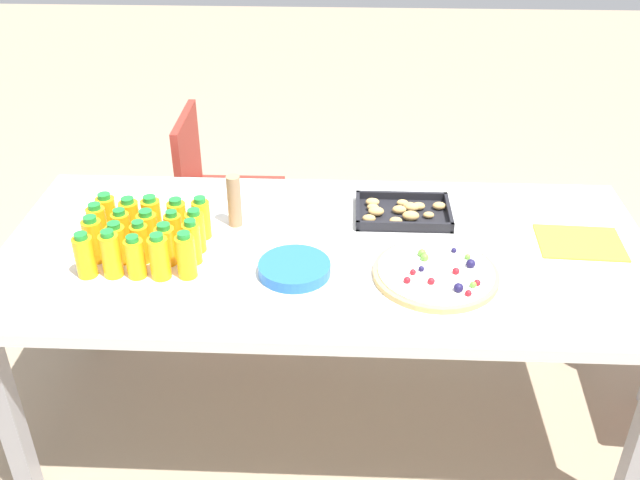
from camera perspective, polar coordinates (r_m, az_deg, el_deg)
ground_plane at (r=2.69m, az=0.44°, el=-13.79°), size 12.00×12.00×0.00m
party_table at (r=2.27m, az=0.51°, el=-1.94°), size 2.02×0.93×0.73m
chair_far_left at (r=3.09m, az=-8.08°, el=3.97°), size 0.40×0.40×0.83m
juice_bottle_0 at (r=2.18m, az=-18.14°, el=-1.21°), size 0.06×0.06×0.14m
juice_bottle_1 at (r=2.15m, az=-16.23°, el=-1.13°), size 0.06×0.06×0.15m
juice_bottle_2 at (r=2.14m, az=-14.43°, el=-1.37°), size 0.06×0.06×0.13m
juice_bottle_3 at (r=2.11m, az=-12.61°, el=-1.35°), size 0.06×0.06×0.14m
juice_bottle_4 at (r=2.10m, az=-10.57°, el=-1.25°), size 0.06×0.06×0.15m
juice_bottle_5 at (r=2.24m, az=-17.48°, el=0.01°), size 0.06×0.06×0.15m
juice_bottle_6 at (r=2.22m, az=-15.80°, el=-0.29°), size 0.06×0.06×0.13m
juice_bottle_7 at (r=2.20m, az=-14.03°, el=-0.20°), size 0.05×0.05×0.14m
juice_bottle_8 at (r=2.18m, az=-12.11°, el=-0.39°), size 0.06×0.06×0.13m
juice_bottle_9 at (r=2.16m, az=-10.09°, el=-0.20°), size 0.05×0.05×0.14m
juice_bottle_10 at (r=2.31m, az=-17.18°, el=1.01°), size 0.06×0.06×0.15m
juice_bottle_11 at (r=2.28m, az=-15.42°, el=0.74°), size 0.06×0.06×0.14m
juice_bottle_12 at (r=2.26m, az=-13.47°, el=0.68°), size 0.06×0.06×0.14m
juice_bottle_13 at (r=2.24m, az=-11.53°, el=0.66°), size 0.05×0.05×0.13m
juice_bottle_14 at (r=2.22m, az=-9.83°, el=0.67°), size 0.06×0.06×0.14m
juice_bottle_15 at (r=2.36m, az=-16.48°, el=1.86°), size 0.06×0.06×0.15m
juice_bottle_16 at (r=2.34m, az=-14.80°, el=1.66°), size 0.06×0.06×0.14m
juice_bottle_17 at (r=2.32m, az=-13.16°, el=1.74°), size 0.06×0.06×0.14m
juice_bottle_18 at (r=2.31m, az=-11.23°, el=1.65°), size 0.06×0.06×0.13m
juice_bottle_19 at (r=2.29m, az=-9.37°, el=1.69°), size 0.06×0.06×0.14m
fruit_pizza at (r=2.12m, az=9.18°, el=-2.62°), size 0.37×0.37×0.05m
snack_tray at (r=2.41m, az=6.50°, el=2.21°), size 0.31×0.22×0.04m
plate_stack at (r=2.11m, az=-2.04°, el=-2.27°), size 0.21×0.21×0.03m
napkin_stack at (r=2.53m, az=-16.04°, el=2.47°), size 0.15×0.15×0.02m
cardboard_tube at (r=2.33m, az=-6.81°, el=3.08°), size 0.04×0.04×0.18m
paper_folder at (r=2.40m, az=19.91°, el=-0.19°), size 0.27×0.21×0.01m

